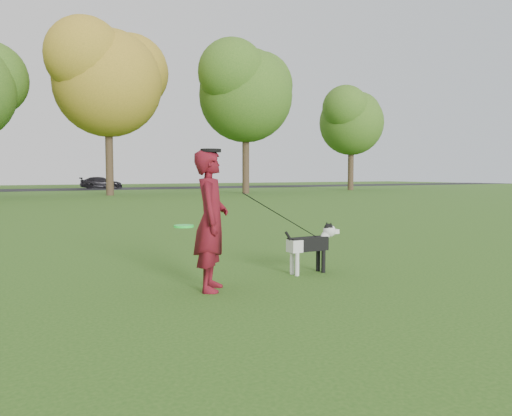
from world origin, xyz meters
TOP-DOWN VIEW (x-y plane):
  - ground at (0.00, 0.00)m, footprint 120.00×120.00m
  - road at (0.00, 40.00)m, footprint 120.00×7.00m
  - man at (-0.81, -0.34)m, footprint 0.66×0.74m
  - dog at (0.86, -0.07)m, footprint 0.94×0.19m
  - car_right at (6.25, 40.00)m, footprint 3.82×1.90m
  - man_held_items at (0.28, -0.24)m, footprint 2.32×0.52m
  - tree_row at (-1.43, 26.07)m, footprint 51.74×8.86m

SIDE VIEW (x-z plane):
  - ground at x=0.00m, z-range 0.00..0.00m
  - road at x=0.00m, z-range 0.00..0.02m
  - dog at x=0.86m, z-range 0.08..0.79m
  - car_right at x=6.25m, z-range 0.02..1.09m
  - man_held_items at x=0.28m, z-range 0.22..1.44m
  - man at x=-0.81m, z-range 0.00..1.69m
  - tree_row at x=-1.43m, z-range 1.40..13.41m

